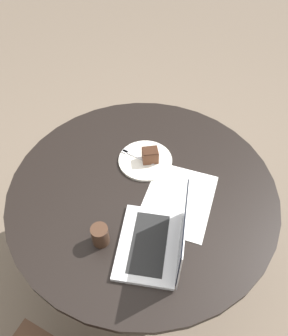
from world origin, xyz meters
TOP-DOWN VIEW (x-y plane):
  - ground_plane at (0.00, 0.00)m, footprint 12.00×12.00m
  - dining_table at (0.00, 0.00)m, footprint 1.17×1.17m
  - paper_document at (0.02, -0.16)m, footprint 0.40×0.34m
  - plate at (0.14, 0.07)m, footprint 0.25×0.25m
  - cake_slice at (0.15, 0.04)m, footprint 0.09×0.09m
  - fork at (0.13, 0.12)m, footprint 0.03×0.17m
  - coffee_glass at (-0.30, 0.01)m, footprint 0.07×0.07m
  - laptop at (-0.22, -0.19)m, footprint 0.38×0.33m

SIDE VIEW (x-z plane):
  - ground_plane at x=0.00m, z-range 0.00..0.00m
  - dining_table at x=0.00m, z-range 0.24..0.97m
  - paper_document at x=0.02m, z-range 0.72..0.72m
  - plate at x=0.14m, z-range 0.72..0.73m
  - fork at x=0.13m, z-range 0.73..0.74m
  - coffee_glass at x=-0.30m, z-range 0.72..0.81m
  - cake_slice at x=0.15m, z-range 0.73..0.80m
  - laptop at x=-0.22m, z-range 0.64..0.89m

